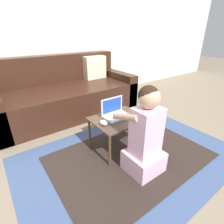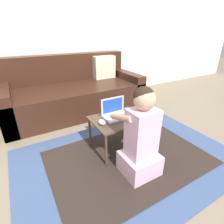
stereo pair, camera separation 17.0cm
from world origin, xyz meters
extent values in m
plane|color=#7F705B|center=(0.00, 0.00, 0.00)|extent=(16.00, 16.00, 0.00)
cube|color=silver|center=(0.00, 1.79, 1.25)|extent=(9.00, 0.06, 2.50)
cube|color=#3D517A|center=(0.09, -0.07, 0.00)|extent=(2.04, 1.41, 0.01)
cube|color=#2D231E|center=(0.09, -0.07, 0.01)|extent=(1.47, 1.02, 0.00)
cube|color=#381E14|center=(0.03, 1.26, 0.20)|extent=(1.96, 0.91, 0.40)
cube|color=#381E14|center=(0.03, 1.61, 0.60)|extent=(1.96, 0.20, 0.41)
cube|color=#381E14|center=(0.92, 1.26, 0.26)|extent=(0.16, 0.91, 0.51)
cube|color=beige|center=(0.62, 1.44, 0.58)|extent=(0.36, 0.14, 0.36)
cube|color=#4C3828|center=(0.09, 0.12, 0.34)|extent=(0.52, 0.40, 0.02)
cylinder|color=#4C3828|center=(-0.15, -0.06, 0.17)|extent=(0.02, 0.02, 0.33)
cylinder|color=#4C3828|center=(0.32, -0.06, 0.17)|extent=(0.02, 0.02, 0.33)
cylinder|color=#4C3828|center=(-0.15, 0.30, 0.17)|extent=(0.02, 0.02, 0.33)
cylinder|color=#4C3828|center=(0.32, 0.30, 0.17)|extent=(0.02, 0.02, 0.33)
cube|color=#B7BCC6|center=(0.08, 0.14, 0.36)|extent=(0.26, 0.18, 0.02)
cube|color=silver|center=(0.08, 0.12, 0.37)|extent=(0.21, 0.11, 0.00)
cube|color=#B7BCC6|center=(0.08, 0.22, 0.45)|extent=(0.26, 0.01, 0.17)
cube|color=#1E47B7|center=(0.08, 0.22, 0.45)|extent=(0.22, 0.00, 0.14)
ellipsoid|color=silver|center=(-0.11, 0.10, 0.37)|extent=(0.06, 0.09, 0.04)
cube|color=#E5B2CC|center=(0.06, -0.27, 0.10)|extent=(0.30, 0.28, 0.19)
cube|color=#E5B2CC|center=(0.06, -0.27, 0.40)|extent=(0.22, 0.18, 0.41)
sphere|color=tan|center=(0.06, -0.27, 0.68)|extent=(0.16, 0.16, 0.16)
sphere|color=black|center=(0.06, -0.26, 0.70)|extent=(0.16, 0.16, 0.16)
cylinder|color=tan|center=(-0.04, -0.13, 0.50)|extent=(0.06, 0.29, 0.14)
cylinder|color=tan|center=(0.16, -0.13, 0.50)|extent=(0.06, 0.29, 0.14)
camera|label=1|loc=(-0.87, -1.08, 1.13)|focal=28.00mm
camera|label=2|loc=(-0.73, -1.17, 1.13)|focal=28.00mm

